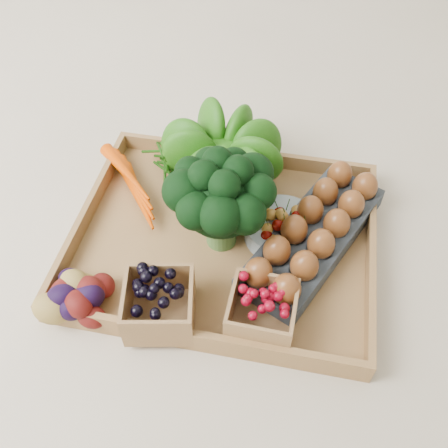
% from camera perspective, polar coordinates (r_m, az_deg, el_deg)
% --- Properties ---
extents(ground, '(4.00, 4.00, 0.00)m').
position_cam_1_polar(ground, '(0.95, 0.00, -2.33)').
color(ground, beige).
rests_on(ground, ground).
extents(tray, '(0.55, 0.45, 0.01)m').
position_cam_1_polar(tray, '(0.95, 0.00, -2.05)').
color(tray, '#9B7141').
rests_on(tray, ground).
extents(carrots, '(0.19, 0.14, 0.05)m').
position_cam_1_polar(carrots, '(1.03, -10.46, 4.73)').
color(carrots, '#E04500').
rests_on(carrots, tray).
extents(lettuce, '(0.17, 0.17, 0.17)m').
position_cam_1_polar(lettuce, '(0.99, -0.11, 8.35)').
color(lettuce, '#114A0B').
rests_on(lettuce, tray).
extents(broccoli, '(0.19, 0.19, 0.15)m').
position_cam_1_polar(broccoli, '(0.88, -0.33, 1.08)').
color(broccoli, black).
rests_on(broccoli, tray).
extents(cherry_bowl, '(0.14, 0.14, 0.04)m').
position_cam_1_polar(cherry_bowl, '(0.94, 6.64, -0.56)').
color(cherry_bowl, '#8C9EA5').
rests_on(cherry_bowl, tray).
extents(egg_carton, '(0.25, 0.36, 0.04)m').
position_cam_1_polar(egg_carton, '(0.93, 10.12, -1.69)').
color(egg_carton, '#343A42').
rests_on(egg_carton, tray).
extents(potatoes, '(0.14, 0.14, 0.08)m').
position_cam_1_polar(potatoes, '(0.86, -16.51, -7.48)').
color(potatoes, '#450C0B').
rests_on(potatoes, tray).
extents(punnet_blackberry, '(0.13, 0.13, 0.08)m').
position_cam_1_polar(punnet_blackberry, '(0.82, -7.40, -9.09)').
color(punnet_blackberry, black).
rests_on(punnet_blackberry, tray).
extents(punnet_raspberry, '(0.11, 0.11, 0.07)m').
position_cam_1_polar(punnet_raspberry, '(0.81, 4.35, -9.95)').
color(punnet_raspberry, maroon).
rests_on(punnet_raspberry, tray).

